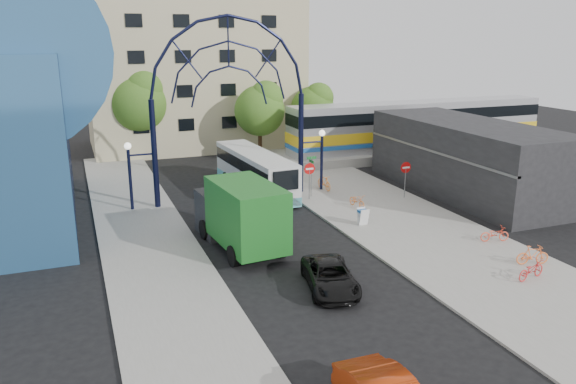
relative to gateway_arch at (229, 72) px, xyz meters
name	(u,v)px	position (x,y,z in m)	size (l,w,h in m)	color
ground	(317,282)	(0.00, -14.00, -8.56)	(120.00, 120.00, 0.00)	black
sidewalk_east	(417,231)	(8.00, -10.00, -8.50)	(8.00, 56.00, 0.12)	gray
plaza_west	(152,254)	(-6.50, -8.00, -8.50)	(5.00, 50.00, 0.12)	gray
gateway_arch	(229,72)	(0.00, 0.00, 0.00)	(13.64, 0.44, 12.10)	black
stop_sign	(309,172)	(4.80, -2.00, -6.56)	(0.80, 0.07, 2.50)	slate
do_not_enter_sign	(406,171)	(11.00, -4.00, -6.58)	(0.76, 0.07, 2.48)	slate
street_name_sign	(311,168)	(5.20, -1.40, -6.43)	(0.70, 0.70, 2.80)	slate
sandwich_board	(363,215)	(5.60, -8.02, -7.81)	(0.55, 0.61, 0.99)	white
commercial_block_east	(467,158)	(16.00, -4.00, -6.06)	(6.00, 16.00, 5.00)	black
apartment_block	(192,75)	(2.00, 20.97, -1.55)	(20.00, 12.10, 14.00)	#C6B689
train_platform	(417,151)	(20.00, 8.00, -8.16)	(32.00, 5.00, 0.80)	gray
train_car	(418,125)	(20.00, 8.00, -5.66)	(25.10, 3.05, 4.20)	#B7B7BC
tree_north_a	(261,108)	(6.12, 11.93, -3.95)	(4.48, 4.48, 7.00)	#382314
tree_north_b	(139,100)	(-3.88, 15.93, -3.29)	(5.12, 5.12, 8.00)	#382314
tree_north_c	(314,106)	(12.12, 13.93, -4.28)	(4.16, 4.16, 6.50)	#382314
city_bus	(255,171)	(2.10, 1.46, -7.05)	(3.00, 10.61, 2.88)	silver
green_truck	(239,214)	(-2.01, -8.56, -6.73)	(3.35, 7.47, 3.66)	black
black_suv	(330,276)	(0.22, -14.93, -7.95)	(2.01, 4.37, 1.21)	black
bike_near_a	(357,201)	(6.94, -4.82, -8.00)	(0.57, 1.64, 0.86)	orange
bike_near_b	(324,182)	(6.75, -0.15, -7.90)	(0.51, 1.80, 1.08)	orange
bike_far_a	(495,234)	(10.88, -13.00, -8.02)	(0.55, 1.58, 0.83)	#FD5132
bike_far_b	(533,255)	(10.38, -16.21, -7.95)	(0.45, 1.61, 0.97)	orange
bike_far_c	(531,270)	(9.06, -17.49, -7.99)	(0.59, 1.71, 0.90)	red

